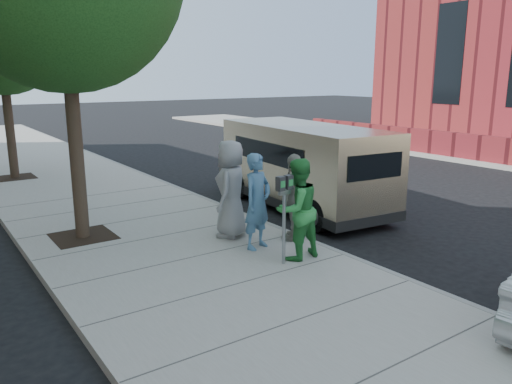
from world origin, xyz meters
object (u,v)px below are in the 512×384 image
person_officer (257,201)px  person_gray_shirt (231,189)px  person_striped_polo (295,197)px  parking_meter (284,201)px  van (301,164)px  tree_far (0,28)px  person_green_shirt (297,209)px

person_officer → person_gray_shirt: bearing=74.0°
person_officer → person_striped_polo: (0.91, -0.01, -0.04)m
parking_meter → person_striped_polo: 1.42m
parking_meter → van: bearing=40.4°
van → person_striped_polo: van is taller
parking_meter → person_striped_polo: bearing=37.2°
tree_far → parking_meter: size_ratio=4.07×
parking_meter → person_gray_shirt: bearing=81.4°
van → person_green_shirt: (-2.76, -3.20, -0.08)m
parking_meter → person_gray_shirt: (0.09, 1.88, -0.15)m
tree_far → parking_meter: bearing=-77.7°
tree_far → person_officer: size_ratio=3.50×
tree_far → person_officer: (2.54, -10.25, -3.81)m
parking_meter → van: 4.54m
person_officer → person_green_shirt: size_ratio=1.00×
parking_meter → van: van is taller
parking_meter → person_green_shirt: bearing=7.4°
tree_far → person_green_shirt: size_ratio=3.51×
tree_far → van: tree_far is taller
person_gray_shirt → van: bearing=162.5°
tree_far → van: size_ratio=1.07×
parking_meter → tree_far: bearing=96.3°
tree_far → person_green_shirt: (2.80, -11.13, -3.81)m
person_officer → person_striped_polo: bearing=-17.7°
van → person_gray_shirt: bearing=-149.4°
parking_meter → person_striped_polo: (1.02, 0.96, -0.27)m
person_green_shirt → person_striped_polo: person_green_shirt is taller
tree_far → person_green_shirt: bearing=-75.9°
van → person_striped_polo: bearing=-126.4°
tree_far → van: 10.38m
person_striped_polo → person_officer: bearing=-28.4°
person_striped_polo → parking_meter: bearing=15.3°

